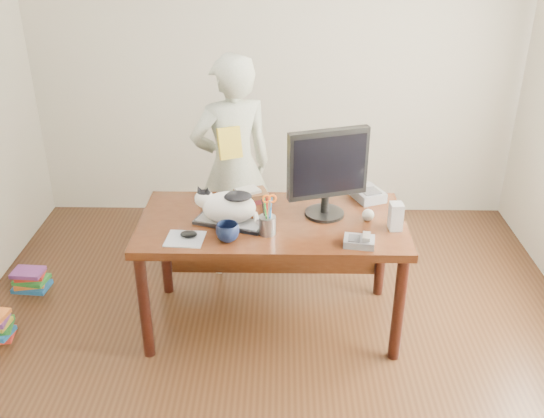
{
  "coord_description": "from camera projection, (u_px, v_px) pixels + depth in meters",
  "views": [
    {
      "loc": [
        0.06,
        -2.63,
        2.45
      ],
      "look_at": [
        0.0,
        0.55,
        0.85
      ],
      "focal_mm": 40.0,
      "sensor_mm": 36.0,
      "label": 1
    }
  ],
  "objects": [
    {
      "name": "mousepad",
      "position": [
        185.0,
        239.0,
        3.44
      ],
      "size": [
        0.23,
        0.21,
        0.0
      ],
      "rotation": [
        0.0,
        0.0,
        -0.07
      ],
      "color": "#A5A9B1",
      "rests_on": "desk"
    },
    {
      "name": "pen_cup",
      "position": [
        267.0,
        223.0,
        3.47
      ],
      "size": [
        0.11,
        0.11,
        0.25
      ],
      "rotation": [
        0.0,
        0.0,
        0.15
      ],
      "color": "gray",
      "rests_on": "desk"
    },
    {
      "name": "mouse",
      "position": [
        189.0,
        234.0,
        3.45
      ],
      "size": [
        0.1,
        0.07,
        0.04
      ],
      "rotation": [
        0.0,
        0.0,
        -0.07
      ],
      "color": "black",
      "rests_on": "mousepad"
    },
    {
      "name": "speaker",
      "position": [
        396.0,
        216.0,
        3.51
      ],
      "size": [
        0.08,
        0.09,
        0.16
      ],
      "rotation": [
        0.0,
        0.0,
        0.07
      ],
      "color": "#A8A9AB",
      "rests_on": "desk"
    },
    {
      "name": "cat",
      "position": [
        227.0,
        206.0,
        3.55
      ],
      "size": [
        0.41,
        0.29,
        0.23
      ],
      "rotation": [
        0.0,
        0.0,
        -0.33
      ],
      "color": "white",
      "rests_on": "keyboard"
    },
    {
      "name": "calculator",
      "position": [
        367.0,
        194.0,
        3.91
      ],
      "size": [
        0.24,
        0.27,
        0.07
      ],
      "rotation": [
        0.0,
        0.0,
        0.39
      ],
      "color": "slate",
      "rests_on": "desk"
    },
    {
      "name": "desk",
      "position": [
        272.0,
        235.0,
        3.78
      ],
      "size": [
        1.6,
        0.8,
        0.75
      ],
      "color": "black",
      "rests_on": "ground"
    },
    {
      "name": "phone",
      "position": [
        360.0,
        241.0,
        3.37
      ],
      "size": [
        0.19,
        0.15,
        0.08
      ],
      "rotation": [
        0.0,
        0.0,
        -0.16
      ],
      "color": "slate",
      "rests_on": "desk"
    },
    {
      "name": "book_stack",
      "position": [
        250.0,
        196.0,
        3.87
      ],
      "size": [
        0.27,
        0.24,
        0.08
      ],
      "rotation": [
        0.0,
        0.0,
        0.4
      ],
      "color": "#50151A",
      "rests_on": "desk"
    },
    {
      "name": "keyboard",
      "position": [
        230.0,
        222.0,
        3.59
      ],
      "size": [
        0.45,
        0.28,
        0.03
      ],
      "rotation": [
        0.0,
        0.0,
        -0.33
      ],
      "color": "black",
      "rests_on": "desk"
    },
    {
      "name": "person",
      "position": [
        233.0,
        168.0,
        4.24
      ],
      "size": [
        0.69,
        0.58,
        1.61
      ],
      "primitive_type": "imported",
      "rotation": [
        0.0,
        0.0,
        3.55
      ],
      "color": "silver",
      "rests_on": "ground"
    },
    {
      "name": "baseball",
      "position": [
        368.0,
        215.0,
        3.63
      ],
      "size": [
        0.07,
        0.07,
        0.07
      ],
      "rotation": [
        0.0,
        0.0,
        0.08
      ],
      "color": "beige",
      "rests_on": "desk"
    },
    {
      "name": "held_book",
      "position": [
        230.0,
        143.0,
        3.98
      ],
      "size": [
        0.18,
        0.14,
        0.21
      ],
      "rotation": [
        0.0,
        0.0,
        0.4
      ],
      "color": "gold",
      "rests_on": "person"
    },
    {
      "name": "book_pile_b",
      "position": [
        31.0,
        280.0,
        4.29
      ],
      "size": [
        0.26,
        0.2,
        0.15
      ],
      "color": "#17518F",
      "rests_on": "ground"
    },
    {
      "name": "room",
      "position": [
        270.0,
        166.0,
        2.84
      ],
      "size": [
        4.5,
        4.5,
        4.5
      ],
      "color": "black",
      "rests_on": "ground"
    },
    {
      "name": "coffee_mug",
      "position": [
        228.0,
        232.0,
        3.4
      ],
      "size": [
        0.19,
        0.19,
        0.1
      ],
      "primitive_type": "imported",
      "rotation": [
        0.0,
        0.0,
        0.75
      ],
      "color": "black",
      "rests_on": "desk"
    },
    {
      "name": "monitor",
      "position": [
        328.0,
        169.0,
        3.55
      ],
      "size": [
        0.48,
        0.3,
        0.55
      ],
      "rotation": [
        0.0,
        0.0,
        0.32
      ],
      "color": "black",
      "rests_on": "desk"
    }
  ]
}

